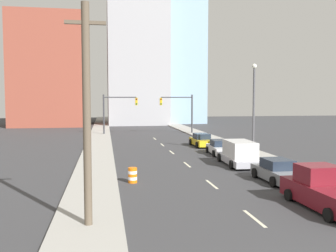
# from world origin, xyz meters

# --- Properties ---
(sidewalk_left) EXTENTS (2.95, 100.32, 0.14)m
(sidewalk_left) POSITION_xyz_m (-7.15, 50.16, 0.07)
(sidewalk_left) COLOR #9E9B93
(sidewalk_left) RESTS_ON ground
(sidewalk_right) EXTENTS (2.95, 100.32, 0.14)m
(sidewalk_right) POSITION_xyz_m (7.15, 50.16, 0.07)
(sidewalk_right) COLOR #9E9B93
(sidewalk_right) RESTS_ON ground
(lane_stripe_at_8m) EXTENTS (0.16, 2.40, 0.01)m
(lane_stripe_at_8m) POSITION_xyz_m (0.00, 7.94, 0.00)
(lane_stripe_at_8m) COLOR beige
(lane_stripe_at_8m) RESTS_ON ground
(lane_stripe_at_15m) EXTENTS (0.16, 2.40, 0.01)m
(lane_stripe_at_15m) POSITION_xyz_m (0.00, 14.56, 0.00)
(lane_stripe_at_15m) COLOR beige
(lane_stripe_at_15m) RESTS_ON ground
(lane_stripe_at_22m) EXTENTS (0.16, 2.40, 0.01)m
(lane_stripe_at_22m) POSITION_xyz_m (0.00, 21.54, 0.00)
(lane_stripe_at_22m) COLOR beige
(lane_stripe_at_22m) RESTS_ON ground
(lane_stripe_at_29m) EXTENTS (0.16, 2.40, 0.01)m
(lane_stripe_at_29m) POSITION_xyz_m (0.00, 28.51, 0.00)
(lane_stripe_at_29m) COLOR beige
(lane_stripe_at_29m) RESTS_ON ground
(lane_stripe_at_35m) EXTENTS (0.16, 2.40, 0.01)m
(lane_stripe_at_35m) POSITION_xyz_m (0.00, 34.51, 0.00)
(lane_stripe_at_35m) COLOR beige
(lane_stripe_at_35m) RESTS_ON ground
(lane_stripe_at_41m) EXTENTS (0.16, 2.40, 0.01)m
(lane_stripe_at_41m) POSITION_xyz_m (0.00, 41.22, 0.00)
(lane_stripe_at_41m) COLOR beige
(lane_stripe_at_41m) RESTS_ON ground
(building_brick_left) EXTENTS (14.00, 16.00, 21.23)m
(building_brick_left) POSITION_xyz_m (-16.73, 70.45, 10.61)
(building_brick_left) COLOR brown
(building_brick_left) RESTS_ON ground
(building_office_center) EXTENTS (12.00, 20.00, 26.23)m
(building_office_center) POSITION_xyz_m (0.27, 74.45, 13.11)
(building_office_center) COLOR #99999E
(building_office_center) RESTS_ON ground
(building_glass_right) EXTENTS (13.00, 20.00, 33.76)m
(building_glass_right) POSITION_xyz_m (8.23, 78.45, 16.88)
(building_glass_right) COLOR #8CADC6
(building_glass_right) RESTS_ON ground
(traffic_signal_left) EXTENTS (5.03, 0.35, 5.86)m
(traffic_signal_left) POSITION_xyz_m (-5.07, 47.62, 3.86)
(traffic_signal_left) COLOR #38383D
(traffic_signal_left) RESTS_ON ground
(traffic_signal_right) EXTENTS (5.03, 0.35, 5.86)m
(traffic_signal_right) POSITION_xyz_m (5.01, 47.62, 3.86)
(traffic_signal_right) COLOR #38383D
(traffic_signal_right) RESTS_ON ground
(utility_pole_left_near) EXTENTS (1.60, 0.32, 8.99)m
(utility_pole_left_near) POSITION_xyz_m (-7.10, 7.91, 4.61)
(utility_pole_left_near) COLOR brown
(utility_pole_left_near) RESTS_ON ground
(traffic_barrel) EXTENTS (0.56, 0.56, 0.95)m
(traffic_barrel) POSITION_xyz_m (-4.74, 15.82, 0.47)
(traffic_barrel) COLOR orange
(traffic_barrel) RESTS_ON ground
(street_lamp) EXTENTS (0.44, 0.44, 8.43)m
(street_lamp) POSITION_xyz_m (7.14, 25.46, 4.88)
(street_lamp) COLOR #4C4C51
(street_lamp) RESTS_ON ground
(pickup_truck_maroon) EXTENTS (2.42, 5.50, 1.97)m
(pickup_truck_maroon) POSITION_xyz_m (3.95, 8.84, 0.80)
(pickup_truck_maroon) COLOR maroon
(pickup_truck_maroon) RESTS_ON ground
(sedan_gray) EXTENTS (2.12, 4.34, 1.44)m
(sedan_gray) POSITION_xyz_m (4.30, 14.63, 0.65)
(sedan_gray) COLOR slate
(sedan_gray) RESTS_ON ground
(box_truck_silver) EXTENTS (2.57, 5.65, 1.93)m
(box_truck_silver) POSITION_xyz_m (4.00, 20.62, 0.92)
(box_truck_silver) COLOR #B2B2BC
(box_truck_silver) RESTS_ON ground
(sedan_white) EXTENTS (2.16, 4.45, 1.38)m
(sedan_white) POSITION_xyz_m (4.21, 26.37, 0.63)
(sedan_white) COLOR silver
(sedan_white) RESTS_ON ground
(sedan_yellow) EXTENTS (2.08, 4.53, 1.42)m
(sedan_yellow) POSITION_xyz_m (4.06, 32.50, 0.66)
(sedan_yellow) COLOR gold
(sedan_yellow) RESTS_ON ground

